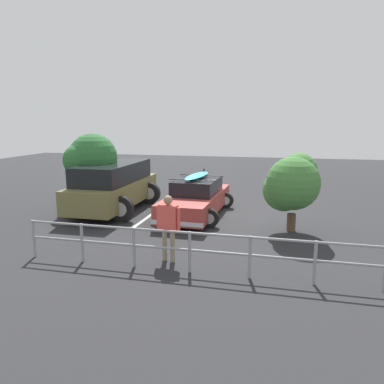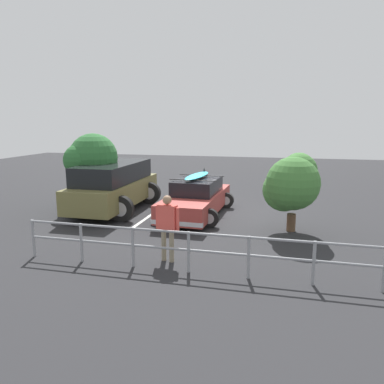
{
  "view_description": "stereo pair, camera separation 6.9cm",
  "coord_description": "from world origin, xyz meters",
  "views": [
    {
      "loc": [
        -2.13,
        12.91,
        3.32
      ],
      "look_at": [
        0.72,
        0.84,
        0.95
      ],
      "focal_mm": 35.0,
      "sensor_mm": 36.0,
      "label": 1
    },
    {
      "loc": [
        -2.2,
        12.89,
        3.32
      ],
      "look_at": [
        0.72,
        0.84,
        0.95
      ],
      "focal_mm": 35.0,
      "sensor_mm": 36.0,
      "label": 2
    }
  ],
  "objects": [
    {
      "name": "parking_stripe",
      "position": [
        2.29,
        0.24,
        0.0
      ],
      "size": [
        0.12,
        4.38,
        0.0
      ],
      "primitive_type": "cube",
      "rotation": [
        0.0,
        0.0,
        1.57
      ],
      "color": "silver",
      "rests_on": "ground"
    },
    {
      "name": "person_bystander",
      "position": [
        0.37,
        4.74,
        0.97
      ],
      "size": [
        0.61,
        0.28,
        1.61
      ],
      "color": "gray",
      "rests_on": "ground"
    },
    {
      "name": "railing_fence",
      "position": [
        -0.28,
        5.28,
        0.62
      ],
      "size": [
        7.98,
        0.17,
        0.94
      ],
      "color": "gray",
      "rests_on": "ground"
    },
    {
      "name": "ground_plane",
      "position": [
        0.0,
        0.0,
        -0.01
      ],
      "size": [
        44.0,
        44.0,
        0.02
      ],
      "primitive_type": "cube",
      "color": "#28282B",
      "rests_on": "ground"
    },
    {
      "name": "sedan_car",
      "position": [
        0.72,
        0.2,
        0.61
      ],
      "size": [
        2.35,
        4.55,
        1.57
      ],
      "color": "#9E3833",
      "rests_on": "ground"
    },
    {
      "name": "suv_car",
      "position": [
        3.86,
        0.24,
        0.93
      ],
      "size": [
        2.69,
        4.89,
        1.79
      ],
      "color": "brown",
      "rests_on": "ground"
    },
    {
      "name": "bush_near_right",
      "position": [
        4.82,
        0.26,
        1.48
      ],
      "size": [
        1.97,
        2.03,
        2.86
      ],
      "color": "brown",
      "rests_on": "ground"
    },
    {
      "name": "bush_near_left",
      "position": [
        -2.48,
        1.68,
        1.54
      ],
      "size": [
        1.64,
        2.07,
        2.4
      ],
      "color": "brown",
      "rests_on": "ground"
    }
  ]
}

